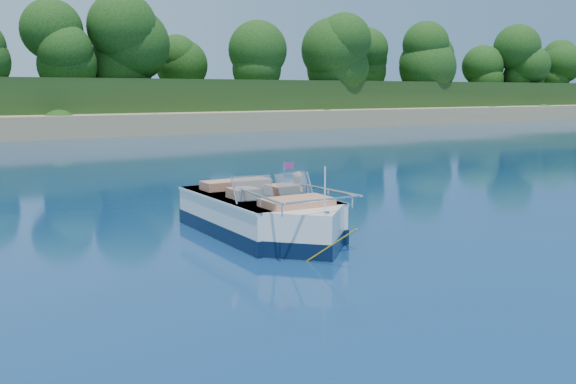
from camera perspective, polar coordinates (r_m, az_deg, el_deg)
name	(u,v)px	position (r m, az deg, el deg)	size (l,w,h in m)	color
ground	(464,252)	(12.92, 15.40, -5.19)	(160.00, 160.00, 0.00)	#0A234C
treeline	(23,56)	(50.24, -22.53, 11.10)	(150.00, 7.12, 8.19)	black
motorboat	(266,219)	(13.74, -1.97, -2.40)	(2.26, 5.90, 1.96)	white
tow_tube	(300,211)	(16.18, 1.07, -1.74)	(1.52, 1.52, 0.32)	#E7B900
boy	(295,214)	(16.22, 0.60, -2.00)	(0.54, 0.35, 1.48)	tan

